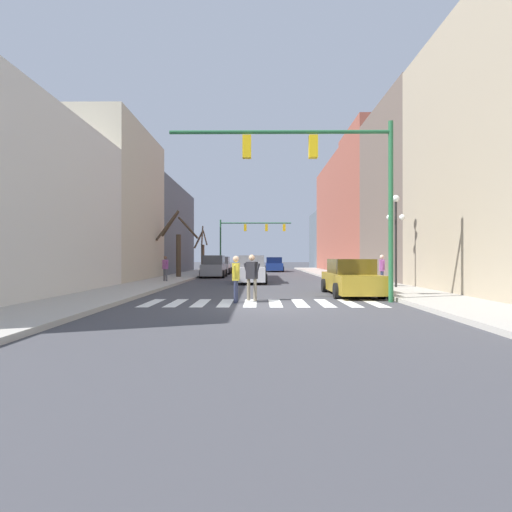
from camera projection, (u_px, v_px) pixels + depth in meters
ground_plane at (263, 306)px, 13.51m from camera, size 240.00×240.00×0.00m
sidewalk_left at (72, 304)px, 13.56m from camera, size 2.98×90.00×0.15m
sidewalk_right at (455, 304)px, 13.46m from camera, size 2.98×90.00×0.15m
building_row_left at (106, 217)px, 28.31m from camera, size 6.00×40.38×10.56m
building_row_right at (385, 207)px, 35.22m from camera, size 6.00×57.39×13.40m
crosswalk_stripes at (263, 303)px, 14.50m from camera, size 8.55×2.60×0.01m
traffic_signal_near at (326, 169)px, 14.81m from camera, size 8.32×0.28×6.73m
traffic_signal_far at (248, 232)px, 47.63m from camera, size 8.55×0.28×6.15m
street_lamp_right_corner at (396, 222)px, 20.31m from camera, size 0.95×0.36×4.69m
car_parked_right_far at (221, 266)px, 39.44m from camera, size 1.96×4.30×1.73m
car_driving_toward_lane at (252, 270)px, 25.64m from camera, size 1.96×4.33×1.78m
car_parked_left_near at (274, 265)px, 46.35m from camera, size 2.16×4.63×1.67m
car_parked_left_mid at (350, 278)px, 17.51m from camera, size 2.01×4.90×1.59m
car_parked_right_near at (214, 267)px, 33.12m from camera, size 1.99×4.44×1.82m
pedestrian_on_left_sidewalk at (236, 275)px, 14.64m from camera, size 0.26×0.74×1.72m
pedestrian_on_right_sidewalk at (165, 266)px, 25.46m from camera, size 0.55×0.54×1.60m
pedestrian_crossing_street at (382, 267)px, 21.11m from camera, size 0.27×0.71×1.65m
pedestrian_waiting_at_curb at (252, 273)px, 15.28m from camera, size 0.68×0.50×1.77m
street_tree_right_far at (177, 245)px, 31.06m from camera, size 3.15×1.72×5.20m
street_tree_right_mid at (202, 251)px, 43.87m from camera, size 1.68×1.67×4.98m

